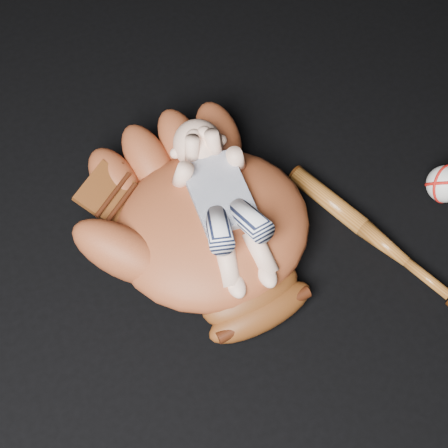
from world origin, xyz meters
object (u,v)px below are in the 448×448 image
(baseball_glove, at_px, (212,222))
(baseball_bat, at_px, (372,234))
(newborn_baby, at_px, (225,204))
(baseball, at_px, (445,184))

(baseball_glove, xyz_separation_m, baseball_bat, (0.28, -0.11, -0.06))
(newborn_baby, distance_m, baseball, 0.45)
(baseball_bat, xyz_separation_m, baseball, (0.18, 0.03, 0.02))
(baseball_glove, relative_size, baseball, 7.03)
(baseball_glove, bearing_deg, baseball_bat, -27.35)
(baseball_glove, bearing_deg, baseball, -15.21)
(newborn_baby, height_order, baseball_bat, newborn_baby)
(baseball, bearing_deg, baseball_bat, -169.49)
(baseball_bat, height_order, baseball, baseball)
(baseball_glove, distance_m, baseball, 0.46)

